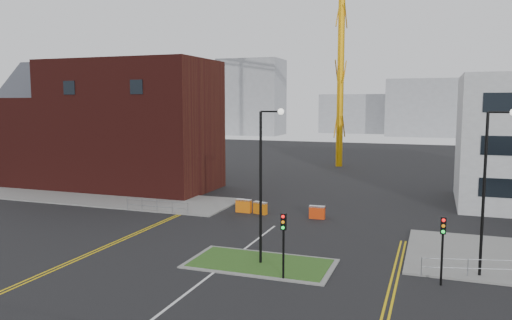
{
  "coord_description": "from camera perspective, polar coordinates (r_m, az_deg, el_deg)",
  "views": [
    {
      "loc": [
        11.42,
        -18.95,
        9.52
      ],
      "look_at": [
        -1.79,
        17.74,
        5.0
      ],
      "focal_mm": 35.0,
      "sensor_mm": 36.0,
      "label": 1
    }
  ],
  "objects": [
    {
      "name": "island_kerb",
      "position": [
        30.08,
        0.52,
        -11.76
      ],
      "size": [
        8.6,
        4.6,
        0.08
      ],
      "primitive_type": "cube",
      "color": "slate",
      "rests_on": "ground"
    },
    {
      "name": "skyline_d",
      "position": [
        160.17,
        12.89,
        5.18
      ],
      "size": [
        30.0,
        12.0,
        12.0
      ],
      "primitive_type": "cube",
      "color": "gray",
      "rests_on": "ground"
    },
    {
      "name": "traffic_light_island",
      "position": [
        26.92,
        3.16,
        -8.36
      ],
      "size": [
        0.28,
        0.33,
        3.65
      ],
      "color": "black",
      "rests_on": "ground"
    },
    {
      "name": "yellow_left_b",
      "position": [
        36.52,
        -14.64,
        -8.71
      ],
      "size": [
        0.12,
        24.0,
        0.01
      ],
      "primitive_type": "cube",
      "color": "gold",
      "rests_on": "ground"
    },
    {
      "name": "traffic_light_right",
      "position": [
        27.82,
        20.57,
        -8.29
      ],
      "size": [
        0.28,
        0.33,
        3.65
      ],
      "color": "black",
      "rests_on": "ground"
    },
    {
      "name": "barrier_mid",
      "position": [
        43.47,
        -1.42,
        -5.2
      ],
      "size": [
        1.39,
        0.53,
        1.15
      ],
      "color": "orange",
      "rests_on": "ground"
    },
    {
      "name": "yellow_right_b",
      "position": [
        26.75,
        15.52,
        -14.47
      ],
      "size": [
        0.12,
        20.0,
        0.01
      ],
      "primitive_type": "cube",
      "color": "gold",
      "rests_on": "ground"
    },
    {
      "name": "ground",
      "position": [
        24.08,
        -10.81,
        -16.79
      ],
      "size": [
        200.0,
        200.0,
        0.0
      ],
      "primitive_type": "plane",
      "color": "black",
      "rests_on": "ground"
    },
    {
      "name": "railing_left",
      "position": [
        44.1,
        -11.25,
        -5.0
      ],
      "size": [
        6.05,
        0.05,
        1.1
      ],
      "color": "gray",
      "rests_on": "ground"
    },
    {
      "name": "streetlamp_right_near",
      "position": [
        29.37,
        25.08,
        -2.05
      ],
      "size": [
        1.46,
        0.36,
        9.18
      ],
      "color": "black",
      "rests_on": "ground"
    },
    {
      "name": "grass_island",
      "position": [
        30.07,
        0.52,
        -11.72
      ],
      "size": [
        8.0,
        4.0,
        0.12
      ],
      "primitive_type": "cube",
      "color": "#244617",
      "rests_on": "ground"
    },
    {
      "name": "yellow_left_a",
      "position": [
        36.68,
        -15.03,
        -8.65
      ],
      "size": [
        0.12,
        24.0,
        0.01
      ],
      "primitive_type": "cube",
      "color": "gold",
      "rests_on": "ground"
    },
    {
      "name": "centre_line",
      "position": [
        25.69,
        -8.46,
        -15.2
      ],
      "size": [
        0.15,
        30.0,
        0.01
      ],
      "primitive_type": "cube",
      "color": "silver",
      "rests_on": "ground"
    },
    {
      "name": "streetlamp_island",
      "position": [
        28.77,
        0.95,
        -1.59
      ],
      "size": [
        1.46,
        0.36,
        9.18
      ],
      "color": "black",
      "rests_on": "ground"
    },
    {
      "name": "skyline_b",
      "position": [
        148.97,
        19.36,
        5.65
      ],
      "size": [
        24.0,
        12.0,
        16.0
      ],
      "primitive_type": "cube",
      "color": "gray",
      "rests_on": "ground"
    },
    {
      "name": "barrier_right",
      "position": [
        41.46,
        7.0,
        -5.89
      ],
      "size": [
        1.29,
        0.47,
        1.07
      ],
      "color": "red",
      "rests_on": "ground"
    },
    {
      "name": "brick_building",
      "position": [
        58.26,
        -16.44,
        3.71
      ],
      "size": [
        24.2,
        10.07,
        14.24
      ],
      "color": "#431410",
      "rests_on": "ground"
    },
    {
      "name": "yellow_right_a",
      "position": [
        26.77,
        14.86,
        -14.43
      ],
      "size": [
        0.12,
        20.0,
        0.01
      ],
      "primitive_type": "cube",
      "color": "gold",
      "rests_on": "ground"
    },
    {
      "name": "barrier_left",
      "position": [
        42.86,
        0.48,
        -5.44
      ],
      "size": [
        1.32,
        0.81,
        1.05
      ],
      "color": "#CE650B",
      "rests_on": "ground"
    },
    {
      "name": "skyline_a",
      "position": [
        148.17,
        -0.51,
        7.18
      ],
      "size": [
        18.0,
        12.0,
        22.0
      ],
      "primitive_type": "cube",
      "color": "gray",
      "rests_on": "ground"
    },
    {
      "name": "pavement_left",
      "position": [
        52.47,
        -17.44,
        -4.08
      ],
      "size": [
        28.0,
        8.0,
        0.12
      ],
      "primitive_type": "cube",
      "color": "slate",
      "rests_on": "ground"
    }
  ]
}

